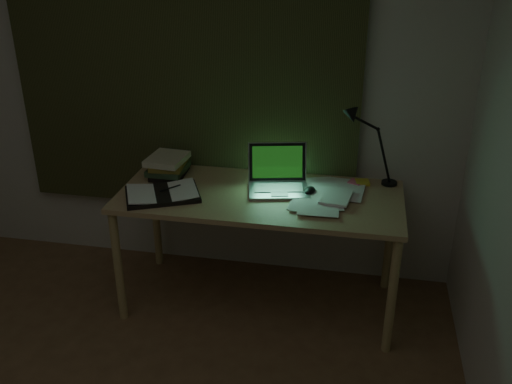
% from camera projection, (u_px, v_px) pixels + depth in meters
% --- Properties ---
extents(wall_back, '(3.50, 0.00, 2.50)m').
position_uv_depth(wall_back, '(186.00, 86.00, 3.59)').
color(wall_back, beige).
rests_on(wall_back, ground).
extents(curtain, '(2.20, 0.06, 2.00)m').
position_uv_depth(curtain, '(182.00, 56.00, 3.47)').
color(curtain, '#32361B').
rests_on(curtain, wall_back).
extents(desk, '(1.64, 0.72, 0.75)m').
position_uv_depth(desk, '(260.00, 250.00, 3.47)').
color(desk, tan).
rests_on(desk, floor).
extents(laptop, '(0.43, 0.46, 0.25)m').
position_uv_depth(laptop, '(279.00, 172.00, 3.29)').
color(laptop, silver).
rests_on(laptop, desk).
extents(open_textbook, '(0.50, 0.44, 0.04)m').
position_uv_depth(open_textbook, '(162.00, 193.00, 3.28)').
color(open_textbook, white).
rests_on(open_textbook, desk).
extents(book_stack, '(0.22, 0.26, 0.14)m').
position_uv_depth(book_stack, '(168.00, 165.00, 3.53)').
color(book_stack, white).
rests_on(book_stack, desk).
extents(loose_papers, '(0.39, 0.41, 0.02)m').
position_uv_depth(loose_papers, '(327.00, 196.00, 3.26)').
color(loose_papers, white).
rests_on(loose_papers, desk).
extents(mouse, '(0.08, 0.11, 0.04)m').
position_uv_depth(mouse, '(310.00, 191.00, 3.31)').
color(mouse, black).
rests_on(mouse, desk).
extents(sticky_yellow, '(0.10, 0.10, 0.02)m').
position_uv_depth(sticky_yellow, '(362.00, 182.00, 3.44)').
color(sticky_yellow, gold).
rests_on(sticky_yellow, desk).
extents(sticky_pink, '(0.10, 0.10, 0.02)m').
position_uv_depth(sticky_pink, '(355.00, 182.00, 3.44)').
color(sticky_pink, '#F86086').
rests_on(sticky_pink, desk).
extents(desk_lamp, '(0.37, 0.31, 0.50)m').
position_uv_depth(desk_lamp, '(393.00, 145.00, 3.33)').
color(desk_lamp, black).
rests_on(desk_lamp, desk).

